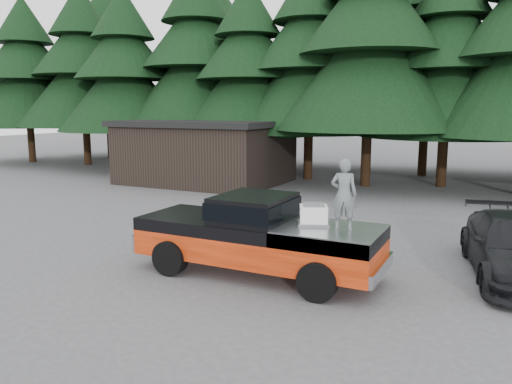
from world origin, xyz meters
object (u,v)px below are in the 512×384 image
at_px(pickup_truck, 258,247).
at_px(air_compressor, 313,216).
at_px(man_on_bed, 344,194).
at_px(utility_building, 206,151).

xyz_separation_m(pickup_truck, air_compressor, (1.34, 0.13, 0.87)).
height_order(pickup_truck, air_compressor, air_compressor).
distance_m(air_compressor, man_on_bed, 0.92).
bearing_deg(man_on_bed, utility_building, -59.92).
relative_size(pickup_truck, utility_building, 0.71).
bearing_deg(pickup_truck, air_compressor, 5.50).
bearing_deg(man_on_bed, air_compressor, -20.41).
xyz_separation_m(air_compressor, man_on_bed, (0.72, -0.10, 0.56)).
distance_m(man_on_bed, utility_building, 16.65).
height_order(air_compressor, man_on_bed, man_on_bed).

